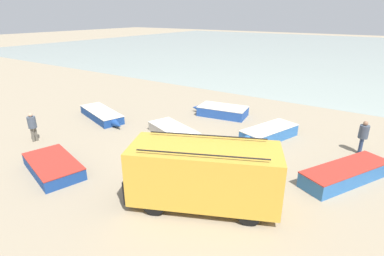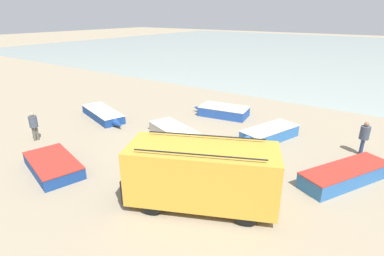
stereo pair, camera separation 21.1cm
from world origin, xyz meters
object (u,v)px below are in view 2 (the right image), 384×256
object	(u,v)px
parked_van	(201,174)
fisherman_1	(34,124)
fishing_rowboat_2	(268,134)
fishing_rowboat_3	(173,131)
fishing_rowboat_1	(349,174)
fishing_rowboat_0	(104,115)
fishing_rowboat_4	(52,164)
fishing_rowboat_5	(222,111)
fisherman_0	(364,135)

from	to	relation	value
parked_van	fisherman_1	world-z (taller)	parked_van
fishing_rowboat_2	fishing_rowboat_3	bearing A→B (deg)	-42.99
fishing_rowboat_2	fishing_rowboat_1	bearing A→B (deg)	82.45
fishing_rowboat_0	fishing_rowboat_1	xyz separation A→B (m)	(14.74, 0.62, 0.06)
fishing_rowboat_4	fisherman_1	xyz separation A→B (m)	(-3.87, 1.39, 0.70)
fishing_rowboat_0	fishing_rowboat_5	bearing A→B (deg)	56.85
fishing_rowboat_1	fishing_rowboat_5	bearing A→B (deg)	90.96
fishing_rowboat_0	fishing_rowboat_3	world-z (taller)	fishing_rowboat_3
fishing_rowboat_5	fisherman_1	world-z (taller)	fisherman_1
fishing_rowboat_0	fishing_rowboat_3	xyz separation A→B (m)	(5.59, 0.32, 0.00)
fishing_rowboat_1	fishing_rowboat_4	world-z (taller)	fishing_rowboat_1
fishing_rowboat_4	fisherman_1	size ratio (longest dim) A/B	2.59
fishing_rowboat_0	fisherman_1	distance (m)	4.61
fishing_rowboat_2	fisherman_0	world-z (taller)	fisherman_0
fishing_rowboat_3	fisherman_0	bearing A→B (deg)	-139.29
fishing_rowboat_5	fisherman_0	distance (m)	8.78
fishing_rowboat_2	fishing_rowboat_5	world-z (taller)	fishing_rowboat_2
fishing_rowboat_3	fishing_rowboat_5	bearing A→B (deg)	-76.75
parked_van	fisherman_0	distance (m)	9.11
parked_van	fishing_rowboat_5	world-z (taller)	parked_van
fishing_rowboat_1	fishing_rowboat_4	bearing A→B (deg)	149.04
fisherman_0	fisherman_1	world-z (taller)	fisherman_0
parked_van	fishing_rowboat_1	world-z (taller)	parked_van
parked_van	fishing_rowboat_3	distance (m)	6.85
fishing_rowboat_5	fisherman_0	bearing A→B (deg)	162.71
parked_van	fishing_rowboat_2	world-z (taller)	parked_van
parked_van	fishing_rowboat_3	world-z (taller)	parked_van
fisherman_0	fishing_rowboat_4	bearing A→B (deg)	31.27
fishing_rowboat_4	fishing_rowboat_5	bearing A→B (deg)	-87.60
fishing_rowboat_4	fishing_rowboat_5	size ratio (longest dim) A/B	1.04
fishing_rowboat_5	fisherman_1	distance (m)	11.53
parked_van	fisherman_0	size ratio (longest dim) A/B	3.33
fishing_rowboat_5	fisherman_0	world-z (taller)	fisherman_0
fisherman_0	fishing_rowboat_1	bearing A→B (deg)	78.55
fisherman_0	fisherman_1	bearing A→B (deg)	19.19
fishing_rowboat_3	fishing_rowboat_1	bearing A→B (deg)	-157.84
fishing_rowboat_0	fisherman_0	size ratio (longest dim) A/B	2.92
fisherman_0	fishing_rowboat_0	bearing A→B (deg)	4.43
fishing_rowboat_2	fishing_rowboat_4	world-z (taller)	fishing_rowboat_2
fishing_rowboat_3	fishing_rowboat_5	size ratio (longest dim) A/B	1.03
parked_van	fishing_rowboat_0	bearing A→B (deg)	-46.56
fishing_rowboat_2	fisherman_0	bearing A→B (deg)	120.65
fisherman_0	fisherman_1	distance (m)	17.15
fishing_rowboat_1	fisherman_0	distance (m)	3.22
fishing_rowboat_4	fisherman_1	world-z (taller)	fisherman_1
fishing_rowboat_3	fisherman_0	distance (m)	9.89
fishing_rowboat_4	fisherman_0	bearing A→B (deg)	-123.81
fishing_rowboat_2	fishing_rowboat_5	size ratio (longest dim) A/B	1.06
fisherman_1	fishing_rowboat_3	bearing A→B (deg)	-129.30
fishing_rowboat_1	fishing_rowboat_4	size ratio (longest dim) A/B	1.18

